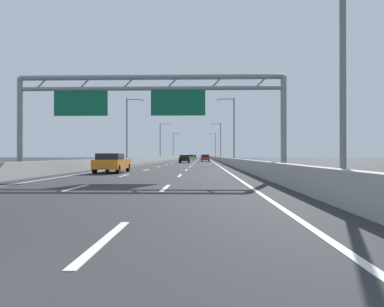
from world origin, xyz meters
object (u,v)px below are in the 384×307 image
(streetlamp_right_near, at_px, (335,25))
(black_car, at_px, (185,159))
(streetlamp_left_far, at_px, (161,139))
(red_car, at_px, (205,158))
(sign_gantry, at_px, (146,99))
(streetlamp_right_distant, at_px, (215,144))
(streetlamp_left_mid, at_px, (128,127))
(orange_car, at_px, (112,163))
(streetlamp_right_mid, at_px, (232,127))
(silver_car, at_px, (204,157))
(streetlamp_right_far, at_px, (220,139))
(streetlamp_left_distant, at_px, (174,144))
(green_car, at_px, (194,157))
(yellow_car, at_px, (191,157))

(streetlamp_right_near, distance_m, black_car, 53.04)
(streetlamp_left_far, distance_m, red_car, 20.69)
(sign_gantry, relative_size, streetlamp_right_distant, 1.78)
(streetlamp_left_far, bearing_deg, streetlamp_left_mid, -90.00)
(streetlamp_right_near, bearing_deg, orange_car, 125.15)
(sign_gantry, relative_size, streetlamp_right_mid, 1.78)
(sign_gantry, xyz_separation_m, silver_car, (3.69, 87.03, -4.10))
(sign_gantry, xyz_separation_m, streetlamp_right_far, (7.77, 70.30, 0.56))
(sign_gantry, height_order, streetlamp_left_far, streetlamp_left_far)
(streetlamp_left_far, bearing_deg, streetlamp_right_distant, 69.87)
(orange_car, bearing_deg, silver_car, 85.20)
(streetlamp_left_far, distance_m, silver_car, 20.49)
(streetlamp_right_mid, distance_m, streetlamp_right_far, 40.74)
(streetlamp_right_far, xyz_separation_m, streetlamp_left_distant, (-14.93, 40.74, 0.00))
(green_car, distance_m, black_car, 72.13)
(sign_gantry, height_order, black_car, sign_gantry)
(streetlamp_right_mid, relative_size, streetlamp_left_distant, 1.00)
(streetlamp_left_far, bearing_deg, orange_car, -86.59)
(red_car, bearing_deg, black_car, -106.64)
(streetlamp_right_mid, xyz_separation_m, streetlamp_right_far, (0.00, 40.74, 0.00))
(streetlamp_right_distant, relative_size, orange_car, 2.10)
(streetlamp_left_far, xyz_separation_m, streetlamp_left_distant, (0.00, 40.74, 0.00))
(streetlamp_left_mid, distance_m, streetlamp_right_distant, 82.84)
(streetlamp_right_distant, bearing_deg, sign_gantry, -94.00)
(streetlamp_right_mid, xyz_separation_m, streetlamp_left_far, (-14.93, 40.74, 0.00))
(streetlamp_left_mid, height_order, yellow_car, streetlamp_left_mid)
(streetlamp_left_mid, distance_m, streetlamp_right_far, 43.39)
(streetlamp_left_distant, height_order, silver_car, streetlamp_left_distant)
(orange_car, bearing_deg, yellow_car, 87.22)
(streetlamp_left_mid, xyz_separation_m, orange_car, (3.93, -25.11, -4.64))
(streetlamp_right_near, height_order, streetlamp_right_distant, same)
(streetlamp_left_mid, height_order, green_car, streetlamp_left_mid)
(sign_gantry, relative_size, green_car, 3.95)
(streetlamp_right_near, bearing_deg, streetlamp_right_far, 90.00)
(streetlamp_right_near, height_order, green_car, streetlamp_right_near)
(streetlamp_left_far, distance_m, black_car, 30.48)
(streetlamp_right_far, height_order, yellow_car, streetlamp_right_far)
(sign_gantry, bearing_deg, streetlamp_right_far, 83.70)
(streetlamp_left_mid, distance_m, green_car, 84.14)
(yellow_car, bearing_deg, black_car, -89.79)
(streetlamp_left_distant, distance_m, green_car, 8.89)
(streetlamp_right_distant, bearing_deg, streetlamp_right_far, -90.00)
(streetlamp_right_mid, distance_m, streetlamp_left_far, 43.39)
(streetlamp_right_mid, height_order, black_car, streetlamp_right_mid)
(streetlamp_left_distant, relative_size, orange_car, 2.10)
(streetlamp_right_far, bearing_deg, streetlamp_right_mid, -90.00)
(streetlamp_left_far, distance_m, streetlamp_right_far, 14.93)
(streetlamp_left_mid, distance_m, red_car, 26.90)
(streetlamp_right_mid, height_order, silver_car, streetlamp_right_mid)
(streetlamp_left_distant, bearing_deg, streetlamp_left_far, -90.00)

